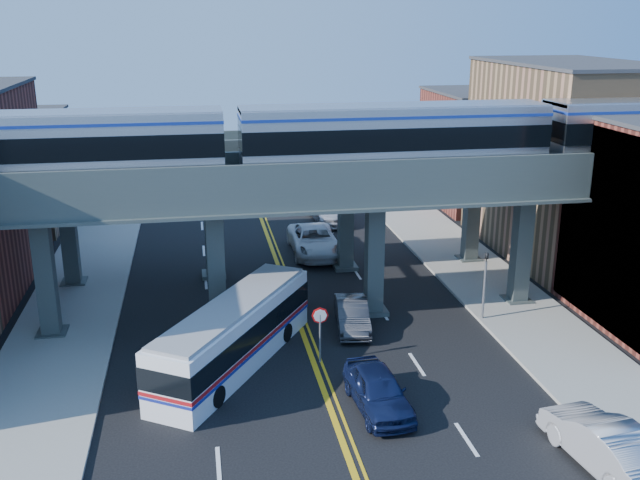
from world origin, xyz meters
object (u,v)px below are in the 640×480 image
object	(u,v)px
car_lane_d	(329,209)
car_parked_curb	(604,443)
car_lane_c	(314,240)
transit_train	(394,136)
car_lane_a	(378,390)
transit_bus	(234,335)
stop_sign	(320,326)
traffic_signal	(485,278)
car_lane_b	(352,315)

from	to	relation	value
car_lane_d	car_parked_curb	size ratio (longest dim) A/B	1.14
car_lane_c	car_lane_d	bearing A→B (deg)	72.96
transit_train	car_parked_curb	world-z (taller)	transit_train
car_lane_a	car_lane_d	distance (m)	27.26
transit_bus	car_lane_a	bearing A→B (deg)	-99.40
car_lane_c	stop_sign	bearing A→B (deg)	-98.21
traffic_signal	transit_bus	bearing A→B (deg)	-168.47
traffic_signal	car_parked_curb	world-z (taller)	traffic_signal
car_lane_a	car_lane_b	distance (m)	7.62
car_lane_d	car_lane_c	bearing A→B (deg)	-111.25
stop_sign	car_lane_b	size ratio (longest dim) A/B	0.60
stop_sign	traffic_signal	xyz separation A→B (m)	(8.90, 3.00, 0.54)
transit_train	car_parked_curb	size ratio (longest dim) A/B	8.72
transit_bus	car_lane_b	distance (m)	6.65
stop_sign	car_parked_curb	size ratio (longest dim) A/B	0.49
car_lane_c	car_parked_curb	world-z (taller)	car_lane_c
car_lane_b	transit_train	bearing A→B (deg)	43.37
stop_sign	car_lane_a	world-z (taller)	stop_sign
car_lane_a	car_lane_d	bearing A→B (deg)	79.50
transit_train	stop_sign	bearing A→B (deg)	-132.23
car_lane_a	car_parked_curb	distance (m)	8.32
traffic_signal	car_lane_c	world-z (taller)	traffic_signal
car_lane_c	car_lane_b	bearing A→B (deg)	-90.13
traffic_signal	car_parked_curb	xyz separation A→B (m)	(-0.70, -12.30, -1.42)
car_lane_b	car_parked_curb	size ratio (longest dim) A/B	0.82
transit_train	car_lane_b	world-z (taller)	transit_train
car_lane_a	car_lane_c	distance (m)	19.54
transit_train	car_lane_c	distance (m)	13.37
car_parked_curb	car_lane_c	bearing A→B (deg)	-83.43
transit_bus	car_lane_c	size ratio (longest dim) A/B	1.63
car_lane_c	car_parked_curb	size ratio (longest dim) A/B	1.20
transit_train	car_lane_c	xyz separation A→B (m)	(-2.22, 10.21, -8.34)
transit_train	transit_bus	world-z (taller)	transit_train
car_lane_b	car_parked_curb	xyz separation A→B (m)	(6.00, -12.59, 0.16)
transit_bus	car_lane_d	distance (m)	23.90
car_lane_d	traffic_signal	bearing A→B (deg)	-81.76
transit_train	stop_sign	size ratio (longest dim) A/B	17.63
transit_bus	car_lane_a	world-z (taller)	transit_bus
traffic_signal	car_lane_d	world-z (taller)	traffic_signal
stop_sign	car_lane_b	bearing A→B (deg)	56.24
car_lane_c	car_parked_curb	bearing A→B (deg)	-76.05
car_lane_b	car_lane_d	xyz separation A→B (m)	(2.50, 19.48, 0.16)
car_lane_a	car_lane_b	world-z (taller)	car_lane_a
car_lane_b	stop_sign	bearing A→B (deg)	-116.59
transit_train	traffic_signal	size ratio (longest dim) A/B	11.31
transit_bus	car_lane_d	size ratio (longest dim) A/B	1.71
transit_bus	traffic_signal	bearing A→B (deg)	-46.18
traffic_signal	car_lane_c	size ratio (longest dim) A/B	0.64
car_lane_b	car_lane_c	size ratio (longest dim) A/B	0.68
transit_train	car_lane_c	bearing A→B (deg)	102.26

